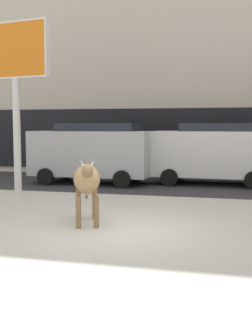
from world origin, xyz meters
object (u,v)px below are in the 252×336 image
(car_white_van, at_px, (214,152))
(pedestrian_by_cars, at_px, (75,155))
(cow_tan, at_px, (87,181))
(pedestrian_near_billboard, at_px, (248,158))
(billboard, at_px, (15,61))
(car_silver_van, at_px, (92,151))

(car_white_van, relative_size, pedestrian_by_cars, 2.68)
(cow_tan, height_order, pedestrian_by_cars, pedestrian_by_cars)
(car_white_van, bearing_deg, pedestrian_by_cars, 162.04)
(pedestrian_near_billboard, height_order, pedestrian_by_cars, same)
(billboard, relative_size, pedestrian_near_billboard, 3.21)
(cow_tan, distance_m, pedestrian_by_cars, 10.70)
(cow_tan, xyz_separation_m, pedestrian_by_cars, (-4.13, 9.87, -0.11))
(cow_tan, distance_m, car_silver_van, 7.25)
(car_silver_van, height_order, car_white_van, same)
(car_silver_van, bearing_deg, pedestrian_by_cars, 122.08)
(billboard, bearing_deg, pedestrian_near_billboard, 39.13)
(cow_tan, relative_size, car_silver_van, 0.41)
(cow_tan, distance_m, pedestrian_near_billboard, 10.49)
(cow_tan, height_order, billboard, billboard)
(cow_tan, height_order, car_white_van, car_white_van)
(car_white_van, bearing_deg, billboard, -147.32)
(car_silver_van, distance_m, pedestrian_near_billboard, 6.53)
(car_white_van, distance_m, pedestrian_near_billboard, 2.46)
(cow_tan, relative_size, car_white_van, 0.41)
(billboard, xyz_separation_m, car_silver_van, (1.57, 3.01, -3.07))
(car_silver_van, bearing_deg, billboard, -117.52)
(cow_tan, distance_m, billboard, 6.38)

